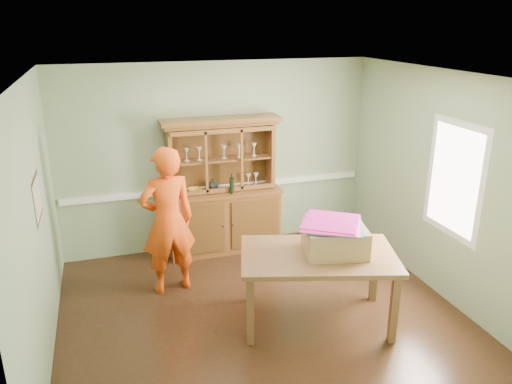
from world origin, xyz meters
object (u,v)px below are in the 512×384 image
object	(u,v)px
dining_table	(318,262)
cardboard_box	(335,240)
china_hutch	(223,205)
person	(168,221)

from	to	relation	value
dining_table	cardboard_box	xyz separation A→B (m)	(0.17, -0.03, 0.25)
cardboard_box	dining_table	bearing A→B (deg)	169.86
china_hutch	person	xyz separation A→B (m)	(-0.91, -0.94, 0.24)
china_hutch	cardboard_box	bearing A→B (deg)	-71.67
dining_table	cardboard_box	distance (m)	0.30
person	dining_table	bearing A→B (deg)	131.99
china_hutch	dining_table	world-z (taller)	china_hutch
dining_table	china_hutch	bearing A→B (deg)	120.34
dining_table	person	bearing A→B (deg)	156.76
dining_table	person	xyz separation A→B (m)	(-1.46, 1.19, 0.19)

